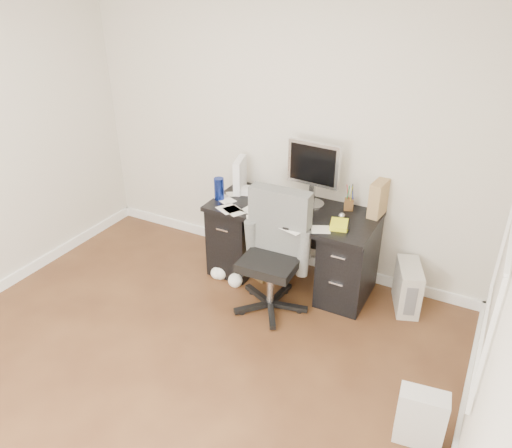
% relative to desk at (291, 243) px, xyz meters
% --- Properties ---
extents(ground, '(4.00, 4.00, 0.00)m').
position_rel_desk_xyz_m(ground, '(-0.30, -1.65, -0.40)').
color(ground, '#422515').
rests_on(ground, ground).
extents(room_shell, '(4.02, 4.02, 2.71)m').
position_rel_desk_xyz_m(room_shell, '(-0.27, -1.62, 1.26)').
color(room_shell, beige).
rests_on(room_shell, ground).
extents(desk, '(1.50, 0.70, 0.75)m').
position_rel_desk_xyz_m(desk, '(0.00, 0.00, 0.00)').
color(desk, black).
rests_on(desk, ground).
extents(loose_papers, '(1.10, 0.60, 0.00)m').
position_rel_desk_xyz_m(loose_papers, '(-0.20, -0.05, 0.35)').
color(loose_papers, white).
rests_on(loose_papers, desk).
extents(lcd_monitor, '(0.49, 0.30, 0.60)m').
position_rel_desk_xyz_m(lcd_monitor, '(0.11, 0.15, 0.65)').
color(lcd_monitor, '#B8B9BD').
rests_on(lcd_monitor, desk).
extents(keyboard, '(0.42, 0.16, 0.02)m').
position_rel_desk_xyz_m(keyboard, '(0.01, -0.10, 0.36)').
color(keyboard, black).
rests_on(keyboard, desk).
extents(computer_mouse, '(0.08, 0.08, 0.06)m').
position_rel_desk_xyz_m(computer_mouse, '(0.45, 0.02, 0.38)').
color(computer_mouse, '#B8B9BD').
rests_on(computer_mouse, desk).
extents(travel_mug, '(0.10, 0.10, 0.21)m').
position_rel_desk_xyz_m(travel_mug, '(-0.69, -0.12, 0.45)').
color(travel_mug, navy).
rests_on(travel_mug, desk).
extents(white_binder, '(0.20, 0.30, 0.32)m').
position_rel_desk_xyz_m(white_binder, '(-0.61, 0.13, 0.51)').
color(white_binder, white).
rests_on(white_binder, desk).
extents(magazine_file, '(0.16, 0.28, 0.31)m').
position_rel_desk_xyz_m(magazine_file, '(0.69, 0.26, 0.51)').
color(magazine_file, '#99744A').
rests_on(magazine_file, desk).
extents(pen_cup, '(0.13, 0.13, 0.24)m').
position_rel_desk_xyz_m(pen_cup, '(0.44, 0.23, 0.47)').
color(pen_cup, '#583519').
rests_on(pen_cup, desk).
extents(yellow_book, '(0.20, 0.23, 0.03)m').
position_rel_desk_xyz_m(yellow_book, '(0.48, -0.11, 0.37)').
color(yellow_book, '#F2F71A').
rests_on(yellow_book, desk).
extents(paper_remote, '(0.31, 0.28, 0.02)m').
position_rel_desk_xyz_m(paper_remote, '(0.12, -0.30, 0.36)').
color(paper_remote, white).
rests_on(paper_remote, desk).
extents(office_chair, '(0.63, 0.63, 1.07)m').
position_rel_desk_xyz_m(office_chair, '(0.02, -0.48, 0.13)').
color(office_chair, '#4D4F4C').
rests_on(office_chair, ground).
extents(pc_tower, '(0.31, 0.45, 0.41)m').
position_rel_desk_xyz_m(pc_tower, '(1.07, 0.09, -0.19)').
color(pc_tower, beige).
rests_on(pc_tower, ground).
extents(shopping_bag, '(0.32, 0.25, 0.40)m').
position_rel_desk_xyz_m(shopping_bag, '(1.46, -1.27, -0.20)').
color(shopping_bag, silver).
rests_on(shopping_bag, ground).
extents(wicker_basket, '(0.56, 0.56, 0.44)m').
position_rel_desk_xyz_m(wicker_basket, '(-0.33, 0.08, -0.18)').
color(wicker_basket, '#523B18').
rests_on(wicker_basket, ground).
extents(desk_printer, '(0.39, 0.35, 0.19)m').
position_rel_desk_xyz_m(desk_printer, '(-0.35, 0.16, -0.30)').
color(desk_printer, slate).
rests_on(desk_printer, ground).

